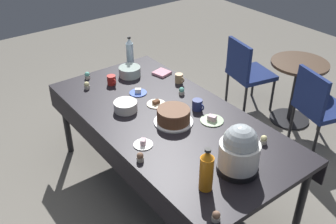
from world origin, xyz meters
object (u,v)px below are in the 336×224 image
(cupcake_mint, at_px, (264,140))
(coffee_mug_tan, at_px, (179,78))
(coffee_mug_navy, at_px, (198,105))
(dessert_plate_cobalt, at_px, (138,92))
(slow_cooker, at_px, (239,151))
(soda_bottle_orange_juice, at_px, (206,170))
(dessert_plate_cream, at_px, (156,103))
(cupcake_vanilla, at_px, (87,75))
(glass_salad_bowl, at_px, (130,71))
(maroon_chair_left, at_px, (247,70))
(round_cafe_table, at_px, (296,81))
(soda_bottle_water, at_px, (130,53))
(frosted_layer_cake, at_px, (174,116))
(cupcake_rose, at_px, (182,91))
(ceramic_snack_bowl, at_px, (126,106))
(maroon_chair_right, at_px, (318,104))
(coffee_mug_red, at_px, (112,80))
(cupcake_cocoa, at_px, (87,85))
(cupcake_lemon, at_px, (140,157))
(cupcake_berry, at_px, (216,216))
(potluck_table, at_px, (168,124))
(dessert_plate_sage, at_px, (212,120))
(dessert_plate_white, at_px, (143,144))

(cupcake_mint, height_order, coffee_mug_tan, coffee_mug_tan)
(coffee_mug_navy, bearing_deg, cupcake_mint, 6.87)
(dessert_plate_cobalt, xyz_separation_m, coffee_mug_tan, (0.06, 0.42, 0.03))
(slow_cooker, bearing_deg, soda_bottle_orange_juice, -89.84)
(coffee_mug_tan, height_order, coffee_mug_navy, coffee_mug_navy)
(dessert_plate_cream, height_order, cupcake_vanilla, cupcake_vanilla)
(dessert_plate_cream, relative_size, cupcake_mint, 2.36)
(glass_salad_bowl, distance_m, maroon_chair_left, 1.45)
(round_cafe_table, bearing_deg, soda_bottle_water, -122.22)
(frosted_layer_cake, distance_m, maroon_chair_left, 1.72)
(cupcake_rose, bearing_deg, glass_salad_bowl, -163.64)
(ceramic_snack_bowl, distance_m, coffee_mug_tan, 0.67)
(cupcake_vanilla, xyz_separation_m, maroon_chair_right, (1.38, 1.75, -0.29))
(coffee_mug_red, bearing_deg, maroon_chair_right, 54.97)
(slow_cooker, bearing_deg, dessert_plate_cobalt, 177.86)
(coffee_mug_navy, distance_m, maroon_chair_left, 1.46)
(cupcake_cocoa, height_order, soda_bottle_water, soda_bottle_water)
(ceramic_snack_bowl, bearing_deg, slow_cooker, 10.03)
(maroon_chair_right, bearing_deg, cupcake_lemon, -91.62)
(dessert_plate_cobalt, xyz_separation_m, cupcake_lemon, (0.80, -0.51, 0.02))
(slow_cooker, height_order, cupcake_berry, slow_cooker)
(frosted_layer_cake, height_order, coffee_mug_tan, frosted_layer_cake)
(cupcake_cocoa, bearing_deg, coffee_mug_navy, 32.61)
(potluck_table, relative_size, cupcake_lemon, 32.59)
(cupcake_berry, distance_m, maroon_chair_left, 2.56)
(slow_cooker, distance_m, soda_bottle_orange_juice, 0.28)
(frosted_layer_cake, relative_size, cupcake_rose, 4.60)
(frosted_layer_cake, height_order, cupcake_lemon, frosted_layer_cake)
(glass_salad_bowl, distance_m, cupcake_rose, 0.61)
(soda_bottle_orange_juice, bearing_deg, dessert_plate_sage, 134.44)
(cupcake_rose, height_order, maroon_chair_right, maroon_chair_right)
(frosted_layer_cake, xyz_separation_m, dessert_plate_white, (0.10, -0.36, -0.05))
(soda_bottle_orange_juice, relative_size, soda_bottle_water, 0.99)
(cupcake_vanilla, bearing_deg, cupcake_rose, 33.98)
(cupcake_vanilla, bearing_deg, maroon_chair_left, 75.98)
(cupcake_berry, distance_m, cupcake_cocoa, 1.85)
(dessert_plate_white, distance_m, cupcake_lemon, 0.18)
(slow_cooker, xyz_separation_m, dessert_plate_white, (-0.60, -0.34, -0.15))
(cupcake_lemon, xyz_separation_m, round_cafe_table, (-0.37, 2.25, -0.28))
(potluck_table, distance_m, ceramic_snack_bowl, 0.38)
(frosted_layer_cake, distance_m, cupcake_berry, 1.03)
(dessert_plate_cobalt, distance_m, cupcake_vanilla, 0.58)
(cupcake_vanilla, height_order, soda_bottle_water, soda_bottle_water)
(dessert_plate_cobalt, distance_m, maroon_chair_left, 1.55)
(potluck_table, relative_size, glass_salad_bowl, 10.57)
(maroon_chair_right, bearing_deg, soda_bottle_orange_juice, -77.53)
(cupcake_rose, relative_size, soda_bottle_orange_juice, 0.22)
(soda_bottle_orange_juice, bearing_deg, maroon_chair_right, 102.47)
(glass_salad_bowl, xyz_separation_m, cupcake_lemon, (1.13, -0.63, -0.01))
(dessert_plate_sage, relative_size, dessert_plate_cobalt, 1.20)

